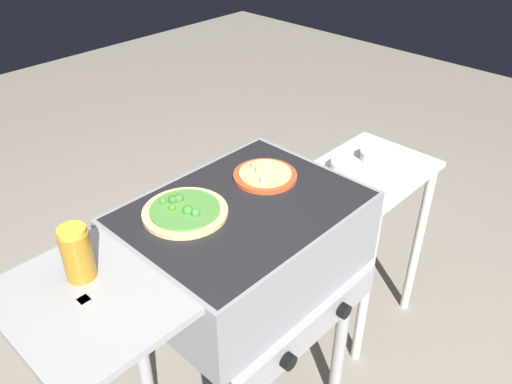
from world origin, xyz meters
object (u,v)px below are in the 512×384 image
pizza_veggie (185,211)px  topping_bowl_near (345,168)px  grill (241,250)px  prep_table (365,214)px  topping_bowl_far (374,157)px  sauce_jar (77,253)px  pizza_cheese (265,175)px

pizza_veggie → topping_bowl_near: bearing=-3.1°
grill → prep_table: 0.71m
topping_bowl_near → topping_bowl_far: bearing=-12.5°
pizza_veggie → topping_bowl_far: (0.82, -0.07, -0.15)m
topping_bowl_far → topping_bowl_near: bearing=167.5°
grill → sauce_jar: sauce_jar is taller
prep_table → topping_bowl_far: topping_bowl_far is taller
topping_bowl_near → topping_bowl_far: same height
sauce_jar → topping_bowl_far: bearing=-2.6°
pizza_cheese → prep_table: (0.51, -0.06, -0.38)m
prep_table → topping_bowl_near: topping_bowl_near is taller
topping_bowl_far → grill: bearing=-178.3°
sauce_jar → topping_bowl_near: bearing=-1.2°
grill → topping_bowl_near: 0.57m
pizza_cheese → prep_table: size_ratio=0.25×
pizza_veggie → sauce_jar: bearing=-176.9°
pizza_cheese → sauce_jar: (-0.59, 0.01, 0.06)m
pizza_veggie → prep_table: (0.79, -0.08, -0.38)m
prep_table → topping_bowl_far: bearing=26.7°
sauce_jar → prep_table: 1.19m
grill → topping_bowl_near: size_ratio=9.07×
grill → prep_table: grill is taller
sauce_jar → topping_bowl_near: (1.00, -0.02, -0.21)m
pizza_cheese → topping_bowl_far: (0.55, -0.04, -0.15)m
topping_bowl_far → sauce_jar: bearing=177.4°
pizza_cheese → pizza_veggie: size_ratio=0.83×
sauce_jar → topping_bowl_near: size_ratio=1.25×
pizza_cheese → prep_table: bearing=-6.2°
grill → prep_table: size_ratio=1.30×
pizza_veggie → grill: bearing=-36.9°
pizza_cheese → topping_bowl_near: pizza_cheese is taller
pizza_cheese → pizza_veggie: (-0.28, 0.03, 0.00)m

